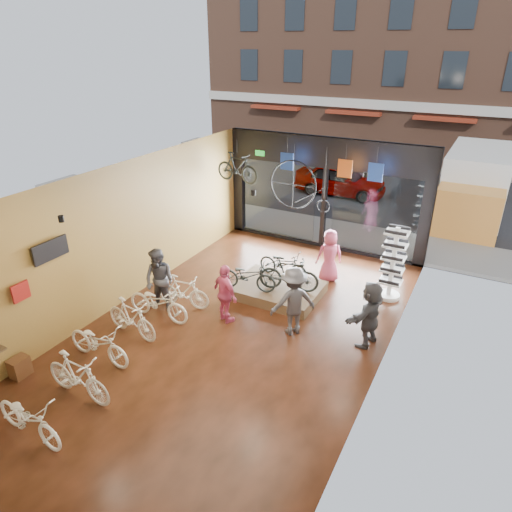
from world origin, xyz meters
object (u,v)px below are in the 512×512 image
Objects in this scene: customer_1 at (159,281)px; sunglasses_rack at (393,264)px; box_truck at (474,189)px; penny_farthing at (303,188)px; display_platform at (277,290)px; customer_5 at (370,314)px; floor_bike_0 at (28,418)px; floor_bike_4 at (158,302)px; customer_3 at (293,301)px; floor_bike_2 at (99,343)px; floor_bike_1 at (78,377)px; hung_bike at (237,168)px; customer_4 at (329,256)px; street_car at (340,180)px; display_bike_left at (247,276)px; display_bike_right at (283,264)px; floor_bike_3 at (131,318)px; floor_bike_5 at (183,291)px; customer_2 at (225,294)px; display_bike_mid at (289,274)px.

sunglasses_rack reaches higher than customer_1.
box_truck is 8.03m from penny_farthing.
customer_5 reaches higher than display_platform.
sunglasses_rack is at bearing -26.73° from floor_bike_0.
floor_bike_4 is 0.75× the size of display_platform.
floor_bike_2 is at bearing -2.49° from customer_3.
customer_1 reaches higher than floor_bike_1.
penny_farthing reaches higher than sunglasses_rack.
penny_farthing reaches higher than customer_1.
customer_5 is at bearing -36.48° from floor_bike_0.
sunglasses_rack is 5.66m from hung_bike.
customer_3 is 1.81m from customer_5.
customer_4 reaches higher than floor_bike_4.
sunglasses_rack is (4.31, -8.51, 0.34)m from street_car.
display_bike_left is at bearing -96.67° from penny_farthing.
floor_bike_1 is (-0.03, 1.17, 0.06)m from floor_bike_0.
floor_bike_4 is 5.16m from customer_4.
penny_farthing reaches higher than display_bike_right.
floor_bike_3 is 0.98× the size of customer_5.
street_car is 11.65m from customer_3.
floor_bike_5 is 1.43m from customer_2.
hung_bike is at bearing 1.69° from floor_bike_4.
customer_4 reaches higher than floor_bike_5.
hung_bike is (-5.29, 0.71, 1.87)m from sunglasses_rack.
floor_bike_3 is (-0.56, 3.32, 0.04)m from floor_bike_0.
street_car reaches higher than floor_bike_4.
floor_bike_5 is 5.76m from sunglasses_rack.
box_truck is 13.11m from floor_bike_4.
hung_bike is (-5.34, 3.15, 2.10)m from customer_5.
display_bike_right is (0.55, 1.16, -0.02)m from display_bike_left.
floor_bike_5 is at bearing -3.75° from floor_bike_3.
display_bike_mid is at bearing -48.25° from floor_bike_4.
street_car reaches higher than floor_bike_3.
customer_1 is (-2.38, -2.20, 0.73)m from display_platform.
box_truck is 4.13× the size of display_bike_mid.
sunglasses_rack is (3.48, 1.95, 0.33)m from display_bike_left.
floor_bike_2 is at bearing -141.82° from sunglasses_rack.
customer_2 reaches higher than display_bike_right.
floor_bike_3 is 0.91× the size of customer_1.
customer_3 is at bearing -127.17° from hung_bike.
display_bike_left is at bearing -136.24° from display_platform.
floor_bike_5 is at bearing -68.68° from customer_5.
floor_bike_4 is 1.11× the size of display_bike_left.
floor_bike_0 is 7.51m from display_bike_right.
display_platform is 1.48× the size of display_bike_left.
floor_bike_1 is 7.63m from customer_4.
floor_bike_2 reaches higher than floor_bike_0.
display_bike_mid reaches higher than display_bike_left.
display_bike_right is (1.39, -9.30, -0.00)m from street_car.
floor_bike_5 is at bearing 4.45° from floor_bike_1.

